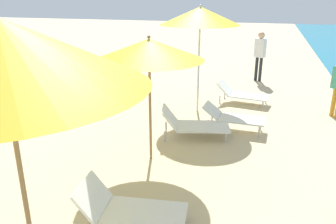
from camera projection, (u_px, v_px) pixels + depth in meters
name	position (u px, v px, depth m)	size (l,w,h in m)	color
umbrella_second	(1.00, 53.00, 2.86)	(2.58, 2.58, 2.92)	olive
lounger_second_shoreside	(129.00, 210.00, 4.56)	(1.51, 0.88, 0.63)	white
umbrella_third	(149.00, 50.00, 5.86)	(1.96, 1.96, 2.36)	olive
lounger_third_shoreside	(193.00, 124.00, 7.46)	(1.60, 1.01, 0.68)	white
umbrella_farthest	(200.00, 16.00, 8.41)	(2.03, 2.03, 2.79)	silver
lounger_farthest_shoreside	(242.00, 94.00, 9.80)	(1.54, 0.82, 0.60)	white
lounger_farthest_inland	(233.00, 117.00, 7.84)	(1.44, 0.63, 0.59)	white
person_walking_near	(260.00, 51.00, 12.04)	(0.42, 0.37, 1.77)	#262628
beach_ball	(113.00, 97.00, 9.95)	(0.30, 0.30, 0.30)	yellow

